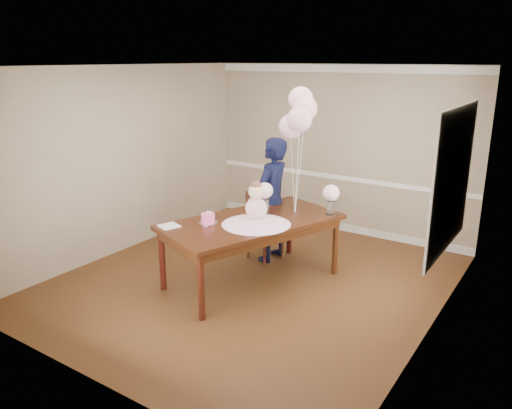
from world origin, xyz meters
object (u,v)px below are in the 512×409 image
object	(u,v)px
woman	(272,200)
dining_chair_seat	(265,229)
birthday_cake	(208,218)
dining_table_top	(252,222)

from	to	relation	value
woman	dining_chair_seat	bearing A→B (deg)	-72.56
dining_chair_seat	woman	bearing A→B (deg)	32.57
birthday_cake	woman	distance (m)	1.21
woman	dining_table_top	bearing A→B (deg)	13.40
birthday_cake	woman	xyz separation A→B (m)	(0.18, 1.19, -0.02)
dining_table_top	dining_chair_seat	size ratio (longest dim) A/B	5.21
dining_chair_seat	woman	distance (m)	0.45
birthday_cake	dining_chair_seat	size ratio (longest dim) A/B	0.39
dining_chair_seat	woman	size ratio (longest dim) A/B	0.24
birthday_cake	woman	bearing A→B (deg)	81.27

